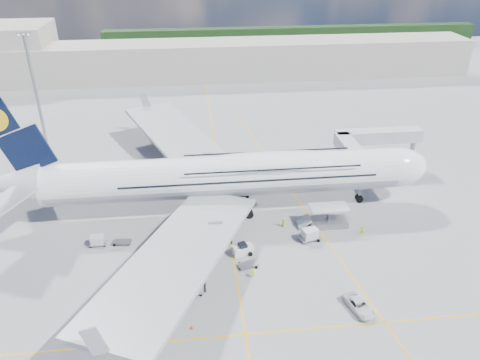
{
  "coord_description": "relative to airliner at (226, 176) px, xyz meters",
  "views": [
    {
      "loc": [
        -5.39,
        -62.11,
        45.02
      ],
      "look_at": [
        2.44,
        8.0,
        6.94
      ],
      "focal_mm": 35.0,
      "sensor_mm": 36.0,
      "label": 1
    }
  ],
  "objects": [
    {
      "name": "ground",
      "position": [
        -0.26,
        -10.0,
        -6.87
      ],
      "size": [
        300.0,
        300.0,
        0.0
      ],
      "primitive_type": "plane",
      "color": "gray",
      "rests_on": "ground"
    },
    {
      "name": "taxi_line_main",
      "position": [
        -0.26,
        -10.0,
        -6.86
      ],
      "size": [
        0.25,
        220.0,
        0.01
      ],
      "primitive_type": "cube",
      "color": "#E9A60C",
      "rests_on": "ground"
    },
    {
      "name": "taxi_line_cross",
      "position": [
        -0.26,
        -30.0,
        -6.86
      ],
      "size": [
        120.0,
        0.25,
        0.01
      ],
      "primitive_type": "cube",
      "color": "#E9A60C",
      "rests_on": "ground"
    },
    {
      "name": "taxi_line_diag",
      "position": [
        13.74,
        -0.0,
        -6.86
      ],
      "size": [
        14.16,
        99.06,
        0.01
      ],
      "primitive_type": "cube",
      "rotation": [
        0.0,
        0.0,
        0.14
      ],
      "color": "#E9A60C",
      "rests_on": "ground"
    },
    {
      "name": "airliner",
      "position": [
        0.0,
        0.0,
        0.0
      ],
      "size": [
        77.26,
        79.15,
        23.71
      ],
      "color": "white",
      "rests_on": "ground"
    },
    {
      "name": "jet_bridge",
      "position": [
        29.55,
        10.94,
        -0.02
      ],
      "size": [
        18.8,
        12.1,
        8.5
      ],
      "color": "#B7B7BC",
      "rests_on": "ground"
    },
    {
      "name": "cargo_loader",
      "position": [
        16.56,
        -7.11,
        -5.62
      ],
      "size": [
        8.53,
        3.2,
        3.67
      ],
      "color": "silver",
      "rests_on": "ground"
    },
    {
      "name": "light_mast",
      "position": [
        -40.26,
        35.0,
        6.34
      ],
      "size": [
        3.0,
        0.7,
        25.5
      ],
      "color": "gray",
      "rests_on": "ground"
    },
    {
      "name": "terminal",
      "position": [
        -0.26,
        85.0,
        -0.87
      ],
      "size": [
        180.0,
        16.0,
        12.0
      ],
      "primitive_type": "cube",
      "color": "#B2AD9E",
      "rests_on": "ground"
    },
    {
      "name": "tree_line",
      "position": [
        39.74,
        130.0,
        -2.87
      ],
      "size": [
        160.0,
        6.0,
        8.0
      ],
      "primitive_type": "cube",
      "color": "#193814",
      "rests_on": "ground"
    },
    {
      "name": "dolly_row_a",
      "position": [
        -21.61,
        -8.66,
        -5.93
      ],
      "size": [
        2.77,
        1.49,
        1.75
      ],
      "rotation": [
        0.0,
        0.0,
        0.01
      ],
      "color": "gray",
      "rests_on": "ground"
    },
    {
      "name": "dolly_row_b",
      "position": [
        -6.94,
        -21.71,
        -6.49
      ],
      "size": [
        3.78,
        2.85,
        0.49
      ],
      "rotation": [
        0.0,
        0.0,
        0.35
      ],
      "color": "gray",
      "rests_on": "ground"
    },
    {
      "name": "dolly_row_c",
      "position": [
        -10.88,
        -19.09,
        -6.55
      ],
      "size": [
        3.13,
        2.35,
        0.41
      ],
      "rotation": [
        0.0,
        0.0,
        0.35
      ],
      "color": "gray",
      "rests_on": "ground"
    },
    {
      "name": "dolly_back",
      "position": [
        -17.8,
        -8.65,
        -6.54
      ],
      "size": [
        3.15,
        2.08,
        0.43
      ],
      "rotation": [
        0.0,
        0.0,
        -0.2
      ],
      "color": "gray",
      "rests_on": "ground"
    },
    {
      "name": "dolly_nose_far",
      "position": [
        12.62,
        -11.08,
        -5.74
      ],
      "size": [
        3.68,
        2.66,
        2.09
      ],
      "rotation": [
        0.0,
        0.0,
        0.3
      ],
      "color": "gray",
      "rests_on": "ground"
    },
    {
      "name": "dolly_nose_near",
      "position": [
        1.74,
        -16.72,
        -6.53
      ],
      "size": [
        3.34,
        2.45,
        0.44
      ],
      "rotation": [
        0.0,
        0.0,
        0.32
      ],
      "color": "gray",
      "rests_on": "ground"
    },
    {
      "name": "baggage_tug",
      "position": [
        1.31,
        -13.57,
        -6.0
      ],
      "size": [
        3.44,
        2.34,
        1.96
      ],
      "rotation": [
        0.0,
        0.0,
        0.31
      ],
      "color": "silver",
      "rests_on": "ground"
    },
    {
      "name": "catering_truck_inner",
      "position": [
        -11.26,
        12.97,
        -5.09
      ],
      "size": [
        6.63,
        3.43,
        3.77
      ],
      "rotation": [
        0.0,
        0.0,
        -0.2
      ],
      "color": "gray",
      "rests_on": "ground"
    },
    {
      "name": "catering_truck_outer",
      "position": [
        -12.0,
        33.29,
        -4.82
      ],
      "size": [
        7.77,
        4.09,
        4.41
      ],
      "rotation": [
        0.0,
        0.0,
        -0.21
      ],
      "color": "gray",
      "rests_on": "ground"
    },
    {
      "name": "service_van",
      "position": [
        15.32,
        -27.36,
        -6.15
      ],
      "size": [
        3.7,
        5.66,
        1.45
      ],
      "primitive_type": "imported",
      "rotation": [
        0.0,
        0.0,
        0.27
      ],
      "color": "silver",
      "rests_on": "ground"
    },
    {
      "name": "crew_nose",
      "position": [
        19.16,
        -3.28,
        -5.91
      ],
      "size": [
        0.81,
        0.65,
        1.91
      ],
      "primitive_type": "imported",
      "rotation": [
        0.0,
        0.0,
        0.32
      ],
      "color": "#CAEF19",
      "rests_on": "ground"
    },
    {
      "name": "crew_loader",
      "position": [
        21.61,
        -10.47,
        -6.1
      ],
      "size": [
        0.88,
        0.93,
        1.53
      ],
      "primitive_type": "imported",
      "rotation": [
        0.0,
        0.0,
        -1.04
      ],
      "color": "#E4FE1A",
      "rests_on": "ground"
    },
    {
      "name": "crew_wing",
      "position": [
        -4.68,
        -7.67,
        -5.98
      ],
      "size": [
        0.9,
        1.12,
        1.78
      ],
      "primitive_type": "imported",
      "rotation": [
        0.0,
        0.0,
        1.04
      ],
      "color": "#A4E918",
      "rests_on": "ground"
    },
    {
      "name": "crew_van",
      "position": [
        9.12,
        -6.72,
        -6.04
      ],
      "size": [
        0.71,
        0.91,
        1.65
      ],
      "primitive_type": "imported",
      "rotation": [
        0.0,
        0.0,
        1.82
      ],
      "color": "#B4EF19",
      "rests_on": "ground"
    },
    {
      "name": "crew_tug",
      "position": [
        2.3,
        -19.35,
        -6.12
      ],
      "size": [
        1.05,
        0.71,
        1.5
      ],
      "primitive_type": "imported",
      "rotation": [
        0.0,
        0.0,
        0.17
      ],
      "color": "#B3FF1A",
      "rests_on": "ground"
    },
    {
      "name": "cone_nose",
      "position": [
        28.18,
        6.55,
        -6.62
      ],
      "size": [
        0.4,
        0.4,
        0.51
      ],
      "color": "#D9410B",
      "rests_on": "ground"
    },
    {
      "name": "cone_wing_left_inner",
      "position": [
        -8.24,
        8.59,
        -6.58
      ],
      "size": [
        0.46,
        0.46,
        0.59
      ],
      "color": "#D9410B",
      "rests_on": "ground"
    },
    {
      "name": "cone_wing_left_outer",
      "position": [
        -10.7,
        24.28,
        -6.57
      ],
      "size": [
        0.48,
        0.48,
        0.62
      ],
      "color": "#D9410B",
      "rests_on": "ground"
    },
    {
      "name": "cone_wing_right_inner",
      "position": [
        -10.74,
        -6.47,
        -6.58
      ],
      "size": [
        0.48,
        0.48,
        0.61
      ],
      "color": "#D9410B",
      "rests_on": "ground"
    },
    {
      "name": "cone_wing_right_outer",
      "position": [
        -6.99,
        -28.25,
        -6.58
      ],
      "size": [
        0.47,
        0.47,
        0.59
      ],
      "color": "#D9410B",
      "rests_on": "ground"
    }
  ]
}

